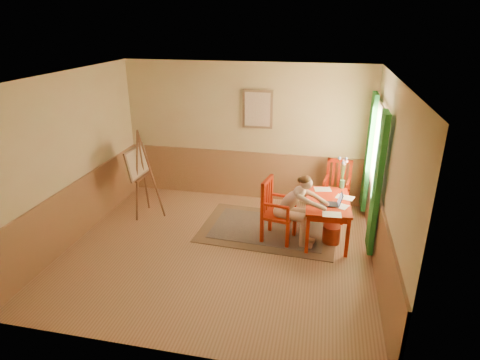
% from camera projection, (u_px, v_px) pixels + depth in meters
% --- Properties ---
extents(room, '(5.04, 4.54, 2.84)m').
position_uv_depth(room, '(216.00, 171.00, 6.17)').
color(room, tan).
rests_on(room, ground).
extents(wainscot, '(5.00, 4.50, 1.00)m').
position_uv_depth(wainscot, '(229.00, 202.00, 7.23)').
color(wainscot, tan).
rests_on(wainscot, room).
extents(window, '(0.12, 2.01, 2.20)m').
position_uv_depth(window, '(374.00, 162.00, 6.72)').
color(window, white).
rests_on(window, room).
extents(wall_portrait, '(0.60, 0.05, 0.76)m').
position_uv_depth(wall_portrait, '(258.00, 109.00, 7.93)').
color(wall_portrait, '#8F6B4D').
rests_on(wall_portrait, room).
extents(rug, '(2.49, 1.73, 0.02)m').
position_uv_depth(rug, '(268.00, 229.00, 7.33)').
color(rug, '#8C7251').
rests_on(rug, room).
extents(table, '(0.77, 1.23, 0.72)m').
position_uv_depth(table, '(328.00, 205.00, 6.82)').
color(table, red).
rests_on(table, room).
extents(chair_left, '(0.59, 0.57, 1.09)m').
position_uv_depth(chair_left, '(276.00, 210.00, 6.83)').
color(chair_left, red).
rests_on(chair_left, room).
extents(chair_back, '(0.54, 0.56, 1.07)m').
position_uv_depth(chair_back, '(337.00, 188.00, 7.73)').
color(chair_back, red).
rests_on(chair_back, room).
extents(figure, '(0.95, 0.49, 1.24)m').
position_uv_depth(figure, '(295.00, 206.00, 6.67)').
color(figure, beige).
rests_on(figure, room).
extents(laptop, '(0.37, 0.24, 0.21)m').
position_uv_depth(laptop, '(333.00, 203.00, 6.60)').
color(laptop, '#1E2338').
rests_on(laptop, table).
extents(papers, '(0.71, 1.22, 0.00)m').
position_uv_depth(papers, '(334.00, 201.00, 6.74)').
color(papers, white).
rests_on(papers, table).
extents(vase, '(0.20, 0.29, 0.57)m').
position_uv_depth(vase, '(343.00, 174.00, 7.20)').
color(vase, '#3F724C').
rests_on(vase, table).
extents(wastebasket, '(0.30, 0.30, 0.32)m').
position_uv_depth(wastebasket, '(331.00, 234.00, 6.85)').
color(wastebasket, '#A5381E').
rests_on(wastebasket, room).
extents(easel, '(0.56, 0.75, 1.69)m').
position_uv_depth(easel, '(139.00, 166.00, 7.54)').
color(easel, brown).
rests_on(easel, room).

